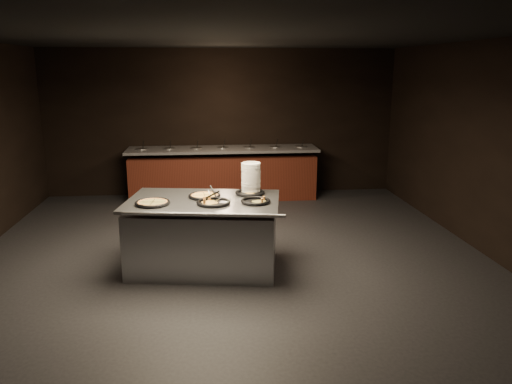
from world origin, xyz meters
TOP-DOWN VIEW (x-y plane):
  - room at (0.00, 0.00)m, footprint 7.02×8.02m
  - salad_bar at (0.00, 3.56)m, footprint 3.70×0.83m
  - serving_counter at (-0.37, 0.01)m, footprint 2.06×1.50m
  - plate_stack at (0.27, 0.36)m, footprint 0.25×0.25m
  - pan_veggie_whole at (-0.98, -0.15)m, footprint 0.43×0.43m
  - pan_cheese_whole at (-0.35, 0.14)m, footprint 0.41×0.41m
  - pan_cheese_slices_a at (0.25, 0.24)m, footprint 0.39×0.39m
  - pan_cheese_slices_b at (-0.24, -0.20)m, footprint 0.41×0.41m
  - pan_veggie_slices at (0.28, -0.19)m, footprint 0.37×0.37m
  - server_left at (-0.26, 0.04)m, footprint 0.21×0.31m
  - server_right at (-0.21, -0.17)m, footprint 0.32×0.16m

SIDE VIEW (x-z plane):
  - serving_counter at x=-0.37m, z-range -0.02..0.89m
  - salad_bar at x=0.00m, z-range -0.15..1.03m
  - pan_cheese_slices_b at x=-0.24m, z-range 0.91..0.95m
  - pan_cheese_slices_a at x=0.25m, z-range 0.91..0.95m
  - pan_veggie_slices at x=0.28m, z-range 0.91..0.95m
  - pan_cheese_whole at x=-0.35m, z-range 0.91..0.95m
  - pan_veggie_whole at x=-0.98m, z-range 0.91..0.95m
  - server_right at x=-0.21m, z-range 0.91..1.06m
  - server_left at x=-0.26m, z-range 0.90..1.07m
  - plate_stack at x=0.27m, z-range 0.91..1.30m
  - room at x=0.00m, z-range -0.01..2.91m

